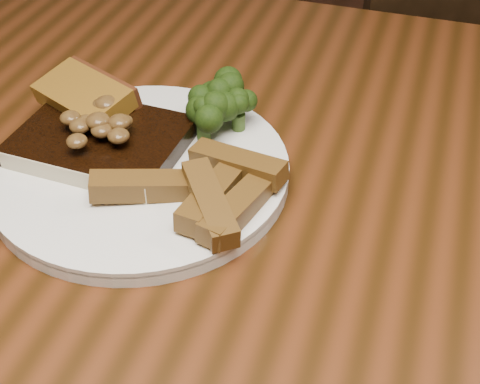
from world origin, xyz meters
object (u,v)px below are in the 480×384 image
(plate, at_px, (141,172))
(steak, at_px, (102,142))
(potato_wedges, at_px, (211,185))
(garlic_bread, at_px, (87,113))
(dining_table, at_px, (254,295))
(chair_far, at_px, (456,88))

(plate, height_order, steak, steak)
(plate, bearing_deg, potato_wedges, -13.43)
(steak, bearing_deg, garlic_bread, 134.82)
(dining_table, height_order, garlic_bread, garlic_bread)
(chair_far, relative_size, garlic_bread, 9.81)
(garlic_bread, relative_size, potato_wedges, 0.83)
(plate, bearing_deg, chair_far, 66.14)
(dining_table, xyz_separation_m, chair_far, (0.17, 0.68, -0.13))
(potato_wedges, bearing_deg, chair_far, 72.37)
(garlic_bread, xyz_separation_m, potato_wedges, (0.16, -0.07, 0.00))
(dining_table, bearing_deg, steak, 166.32)
(dining_table, distance_m, potato_wedges, 0.13)
(garlic_bread, bearing_deg, chair_far, 82.01)
(steak, height_order, garlic_bread, steak)
(plate, relative_size, garlic_bread, 2.83)
(steak, bearing_deg, dining_table, -11.05)
(chair_far, height_order, garlic_bread, chair_far)
(garlic_bread, height_order, potato_wedges, potato_wedges)
(plate, xyz_separation_m, garlic_bread, (-0.08, 0.05, 0.02))
(steak, bearing_deg, chair_far, 65.23)
(dining_table, relative_size, plate, 5.84)
(plate, height_order, potato_wedges, potato_wedges)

